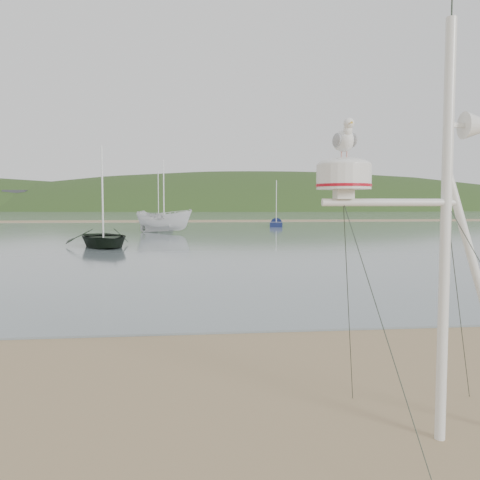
{
  "coord_description": "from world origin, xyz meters",
  "views": [
    {
      "loc": [
        1.26,
        -5.62,
        2.5
      ],
      "look_at": [
        1.99,
        1.0,
        2.03
      ],
      "focal_mm": 38.0,
      "sensor_mm": 36.0,
      "label": 1
    }
  ],
  "objects": [
    {
      "name": "ground",
      "position": [
        0.0,
        0.0,
        0.0
      ],
      "size": [
        560.0,
        560.0,
        0.0
      ],
      "primitive_type": "plane",
      "color": "#8E7452",
      "rests_on": "ground"
    },
    {
      "name": "water",
      "position": [
        0.0,
        132.0,
        0.02
      ],
      "size": [
        560.0,
        256.0,
        0.04
      ],
      "primitive_type": "cube",
      "color": "slate",
      "rests_on": "ground"
    },
    {
      "name": "sandbar",
      "position": [
        0.0,
        70.0,
        0.07
      ],
      "size": [
        560.0,
        7.0,
        0.07
      ],
      "primitive_type": "cube",
      "color": "#8E7452",
      "rests_on": "water"
    },
    {
      "name": "hill_ridge",
      "position": [
        18.52,
        235.0,
        -19.7
      ],
      "size": [
        620.0,
        180.0,
        80.0
      ],
      "color": "#223917",
      "rests_on": "ground"
    },
    {
      "name": "far_cottages",
      "position": [
        3.0,
        196.0,
        4.0
      ],
      "size": [
        294.4,
        6.3,
        8.0
      ],
      "color": "beige",
      "rests_on": "ground"
    },
    {
      "name": "mast_rig",
      "position": [
        3.89,
        -0.69,
        1.29
      ],
      "size": [
        2.36,
        2.52,
        5.33
      ],
      "color": "white",
      "rests_on": "ground"
    },
    {
      "name": "boat_dark",
      "position": [
        -3.37,
        24.31,
        2.64
      ],
      "size": [
        3.86,
        2.31,
        5.2
      ],
      "primitive_type": "imported",
      "rotation": [
        0.0,
        0.0,
        0.36
      ],
      "color": "black",
      "rests_on": "water"
    },
    {
      "name": "boat_white",
      "position": [
        -0.46,
        39.05,
        2.71
      ],
      "size": [
        2.72,
        2.7,
        5.35
      ],
      "primitive_type": "imported",
      "rotation": [
        0.0,
        0.0,
        1.13
      ],
      "color": "silver",
      "rests_on": "water"
    },
    {
      "name": "sailboat_dark_mid",
      "position": [
        -0.81,
        47.9,
        0.3
      ],
      "size": [
        3.34,
        6.53,
        6.34
      ],
      "color": "black",
      "rests_on": "ground"
    },
    {
      "name": "sailboat_blue_far",
      "position": [
        11.8,
        51.68,
        0.3
      ],
      "size": [
        2.38,
        5.74,
        5.6
      ],
      "color": "#131C44",
      "rests_on": "ground"
    }
  ]
}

